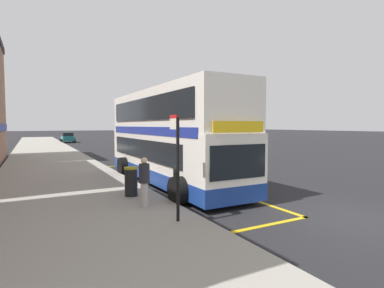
# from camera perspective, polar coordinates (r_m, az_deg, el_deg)

# --- Properties ---
(ground_plane) EXTENTS (260.00, 260.00, 0.00)m
(ground_plane) POSITION_cam_1_polar(r_m,az_deg,el_deg) (38.50, -15.72, -0.68)
(ground_plane) COLOR black
(pavement_near) EXTENTS (6.00, 76.00, 0.14)m
(pavement_near) POSITION_cam_1_polar(r_m,az_deg,el_deg) (37.62, -26.19, -0.91)
(pavement_near) COLOR gray
(pavement_near) RESTS_ON ground
(double_decker_bus) EXTENTS (3.20, 11.17, 4.40)m
(double_decker_bus) POSITION_cam_1_polar(r_m,az_deg,el_deg) (14.50, -4.52, 0.79)
(double_decker_bus) COLOR white
(double_decker_bus) RESTS_ON ground
(bus_bay_markings) EXTENTS (3.00, 14.19, 0.01)m
(bus_bay_markings) POSITION_cam_1_polar(r_m,az_deg,el_deg) (14.69, -4.57, -7.27)
(bus_bay_markings) COLOR gold
(bus_bay_markings) RESTS_ON ground
(bus_stop_sign) EXTENTS (0.09, 0.51, 2.91)m
(bus_stop_sign) POSITION_cam_1_polar(r_m,az_deg,el_deg) (8.24, -2.92, -2.97)
(bus_stop_sign) COLOR black
(bus_stop_sign) RESTS_ON pavement_near
(parked_car_maroon_behind) EXTENTS (2.09, 4.20, 1.62)m
(parked_car_maroon_behind) POSITION_cam_1_polar(r_m,az_deg,el_deg) (35.85, -10.50, 0.37)
(parked_car_maroon_behind) COLOR maroon
(parked_car_maroon_behind) RESTS_ON ground
(parked_car_teal_far) EXTENTS (2.09, 4.20, 1.62)m
(parked_car_teal_far) POSITION_cam_1_polar(r_m,az_deg,el_deg) (52.14, -22.48, 1.14)
(parked_car_teal_far) COLOR #196066
(parked_car_teal_far) RESTS_ON ground
(parked_car_navy_ahead) EXTENTS (2.09, 4.20, 1.62)m
(parked_car_navy_ahead) POSITION_cam_1_polar(r_m,az_deg,el_deg) (37.21, -7.41, 0.51)
(parked_car_navy_ahead) COLOR navy
(parked_car_navy_ahead) RESTS_ON ground
(pedestrian_waiting_near_sign) EXTENTS (0.34, 0.34, 1.60)m
(pedestrian_waiting_near_sign) POSITION_cam_1_polar(r_m,az_deg,el_deg) (9.86, -9.01, -6.76)
(pedestrian_waiting_near_sign) COLOR #B7B2AD
(pedestrian_waiting_near_sign) RESTS_ON pavement_near
(litter_bin) EXTENTS (0.49, 0.49, 1.08)m
(litter_bin) POSITION_cam_1_polar(r_m,az_deg,el_deg) (11.48, -11.47, -6.95)
(litter_bin) COLOR black
(litter_bin) RESTS_ON pavement_near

